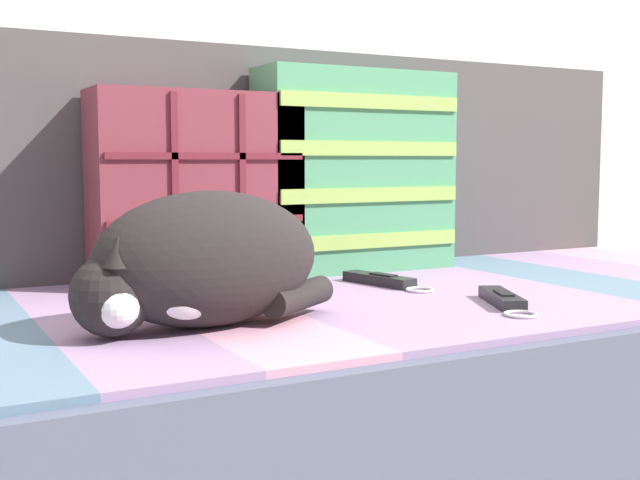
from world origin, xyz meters
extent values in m
cube|color=brown|center=(0.00, 0.11, 0.09)|extent=(1.87, 0.89, 0.18)
cube|color=#4C5166|center=(0.00, 0.11, 0.29)|extent=(1.83, 0.87, 0.22)
cube|color=gray|center=(-0.44, 0.09, 0.41)|extent=(0.18, 0.78, 0.01)
cube|color=#C6899E|center=(-0.26, 0.09, 0.41)|extent=(0.18, 0.78, 0.01)
cube|color=gray|center=(-0.09, 0.09, 0.41)|extent=(0.18, 0.78, 0.01)
cube|color=gray|center=(0.09, 0.09, 0.41)|extent=(0.18, 0.78, 0.01)
cube|color=gray|center=(0.26, 0.09, 0.41)|extent=(0.18, 0.78, 0.01)
cube|color=slate|center=(0.44, 0.09, 0.41)|extent=(0.18, 0.78, 0.01)
cube|color=gray|center=(0.62, 0.09, 0.41)|extent=(0.18, 0.78, 0.01)
cube|color=#474242|center=(0.00, 0.48, 0.64)|extent=(1.83, 0.14, 0.45)
cube|color=brown|center=(-0.20, 0.34, 0.59)|extent=(0.38, 0.13, 0.35)
cube|color=maroon|center=(-0.20, 0.27, 0.53)|extent=(0.37, 0.01, 0.01)
cube|color=maroon|center=(-0.26, 0.27, 0.59)|extent=(0.01, 0.01, 0.33)
cube|color=maroon|center=(-0.20, 0.27, 0.64)|extent=(0.37, 0.01, 0.01)
cube|color=maroon|center=(-0.14, 0.27, 0.59)|extent=(0.01, 0.01, 0.33)
cube|color=#4C9366|center=(0.14, 0.34, 0.61)|extent=(0.41, 0.13, 0.40)
cube|color=#93B751|center=(0.14, 0.27, 0.48)|extent=(0.40, 0.01, 0.03)
cube|color=#93B751|center=(0.14, 0.27, 0.57)|extent=(0.40, 0.01, 0.03)
cube|color=#93B751|center=(0.14, 0.27, 0.66)|extent=(0.40, 0.01, 0.03)
cube|color=#93B751|center=(0.14, 0.27, 0.75)|extent=(0.40, 0.01, 0.03)
ellipsoid|color=black|center=(-0.32, -0.05, 0.50)|extent=(0.34, 0.21, 0.18)
sphere|color=black|center=(-0.46, -0.07, 0.47)|extent=(0.10, 0.10, 0.10)
sphere|color=white|center=(-0.46, -0.10, 0.46)|extent=(0.06, 0.06, 0.06)
ellipsoid|color=white|center=(-0.37, -0.11, 0.48)|extent=(0.10, 0.04, 0.08)
cylinder|color=black|center=(-0.19, -0.07, 0.44)|extent=(0.14, 0.12, 0.04)
cone|color=black|center=(-0.46, -0.10, 0.53)|extent=(0.04, 0.04, 0.04)
cone|color=black|center=(-0.46, -0.04, 0.53)|extent=(0.04, 0.04, 0.04)
cube|color=black|center=(0.08, 0.14, 0.42)|extent=(0.07, 0.16, 0.02)
cube|color=black|center=(0.08, 0.13, 0.43)|extent=(0.03, 0.06, 0.00)
cube|color=black|center=(0.06, 0.22, 0.42)|extent=(0.03, 0.01, 0.02)
torus|color=silver|center=(0.10, 0.05, 0.41)|extent=(0.06, 0.06, 0.01)
cube|color=black|center=(0.14, -0.11, 0.42)|extent=(0.09, 0.15, 0.02)
cube|color=black|center=(0.13, -0.12, 0.43)|extent=(0.04, 0.06, 0.00)
cube|color=black|center=(0.17, -0.05, 0.42)|extent=(0.03, 0.02, 0.02)
torus|color=silver|center=(0.10, -0.20, 0.41)|extent=(0.07, 0.07, 0.01)
camera|label=1|loc=(-0.70, -1.07, 0.64)|focal=45.00mm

